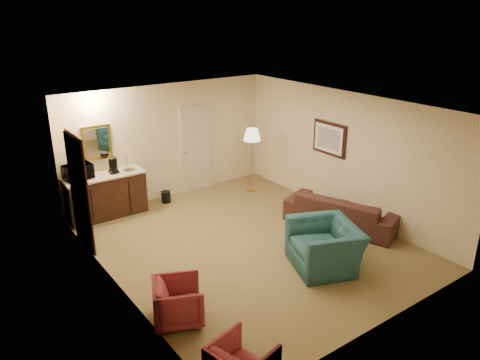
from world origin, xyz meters
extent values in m
plane|color=olive|center=(0.00, 0.00, 0.00)|extent=(6.00, 6.00, 0.00)
cube|color=beige|center=(0.00, 3.00, 1.30)|extent=(5.00, 0.02, 2.60)
cube|color=beige|center=(-2.50, 0.00, 1.30)|extent=(0.02, 6.00, 2.60)
cube|color=beige|center=(2.50, 0.00, 1.30)|extent=(0.02, 6.00, 2.60)
cube|color=white|center=(0.00, 0.00, 2.60)|extent=(5.00, 6.00, 0.02)
cube|color=beige|center=(0.70, 2.97, 1.02)|extent=(0.82, 0.06, 2.05)
cube|color=black|center=(-2.47, 1.70, 1.05)|extent=(0.06, 0.98, 2.10)
cube|color=yellow|center=(-1.65, 2.97, 1.55)|extent=(0.62, 0.04, 0.72)
cube|color=black|center=(2.46, 0.40, 1.55)|extent=(0.06, 0.90, 0.70)
cube|color=#361E11|center=(-1.65, 2.72, 0.46)|extent=(1.64, 0.58, 0.92)
imported|color=black|center=(2.00, -0.51, 0.44)|extent=(1.37, 2.32, 0.87)
imported|color=#225155|center=(0.58, -1.42, 0.51)|extent=(1.15, 1.38, 1.03)
imported|color=#983137|center=(-2.15, -1.28, 0.34)|extent=(0.84, 0.87, 0.69)
cube|color=black|center=(0.84, -0.70, 0.21)|extent=(0.81, 0.64, 0.42)
cube|color=#B5923C|center=(1.70, 2.10, 0.77)|extent=(0.51, 0.51, 1.54)
cylinder|color=black|center=(-0.32, 2.65, 0.13)|extent=(0.24, 0.24, 0.26)
imported|color=black|center=(-2.15, 2.79, 1.10)|extent=(0.57, 0.36, 0.37)
cylinder|color=black|center=(-1.44, 2.71, 1.08)|extent=(0.18, 0.18, 0.33)
camera|label=1|loc=(-4.68, -6.25, 4.18)|focal=35.00mm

